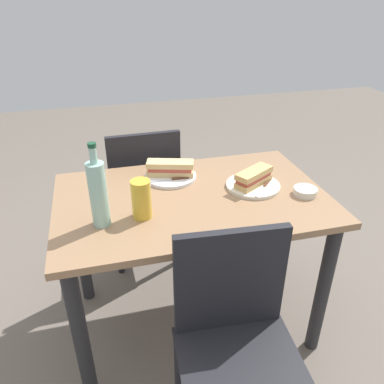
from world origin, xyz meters
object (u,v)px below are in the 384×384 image
dining_table (192,220)px  plate_far (171,176)px  chair_near (144,189)px  olive_bowl (305,191)px  knife_near (264,186)px  beer_glass (141,199)px  baguette_sandwich_near (254,177)px  chair_far (236,339)px  plate_near (253,186)px  knife_far (172,179)px  baguette_sandwich_far (170,168)px  water_bottle (98,193)px

dining_table → plate_far: (0.05, -0.19, 0.13)m
chair_near → olive_bowl: 0.94m
knife_near → beer_glass: beer_glass is taller
beer_glass → baguette_sandwich_near: bearing=-167.0°
chair_far → plate_far: chair_far is taller
plate_far → knife_near: bearing=149.3°
dining_table → plate_far: size_ratio=4.80×
plate_near → knife_far: size_ratio=1.32×
plate_near → beer_glass: size_ratio=1.53×
knife_far → beer_glass: (0.17, 0.25, 0.06)m
baguette_sandwich_far → beer_glass: size_ratio=1.44×
chair_far → olive_bowl: size_ratio=8.53×
baguette_sandwich_far → chair_near: bearing=-76.7°
olive_bowl → knife_far: bearing=-25.2°
baguette_sandwich_near → knife_far: baguette_sandwich_near is taller
water_bottle → beer_glass: size_ratio=2.10×
plate_far → olive_bowl: bearing=150.2°
knife_far → water_bottle: (0.32, 0.26, 0.12)m
knife_near → baguette_sandwich_near: bearing=-46.9°
plate_near → chair_near: bearing=-52.4°
baguette_sandwich_far → olive_bowl: (-0.52, 0.30, -0.03)m
baguette_sandwich_near → water_bottle: water_bottle is taller
chair_far → water_bottle: 0.69m
plate_near → water_bottle: (0.66, 0.13, 0.13)m
chair_far → baguette_sandwich_far: chair_far is taller
dining_table → baguette_sandwich_far: size_ratio=5.11×
dining_table → beer_glass: beer_glass is taller
plate_near → knife_near: 0.05m
dining_table → water_bottle: water_bottle is taller
baguette_sandwich_near → chair_near: bearing=-52.4°
dining_table → baguette_sandwich_near: 0.33m
knife_far → beer_glass: size_ratio=1.16×
chair_near → baguette_sandwich_far: (-0.09, 0.37, 0.29)m
dining_table → water_bottle: size_ratio=3.50×
baguette_sandwich_near → plate_far: size_ratio=0.83×
chair_far → water_bottle: size_ratio=2.62×
dining_table → chair_near: bearing=-76.0°
plate_far → chair_far: bearing=94.5°
knife_far → chair_far: bearing=95.1°
olive_bowl → knife_near: bearing=-27.6°
chair_near → baguette_sandwich_far: 0.47m
plate_far → knife_far: size_ratio=1.32×
chair_near → water_bottle: bearing=70.5°
knife_near → plate_far: size_ratio=0.59×
chair_far → chair_near: same height
chair_near → plate_near: 0.73m
chair_far → chair_near: bearing=-82.6°
water_bottle → chair_near: bearing=-109.5°
plate_far → knife_far: 0.05m
dining_table → beer_glass: size_ratio=7.34×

